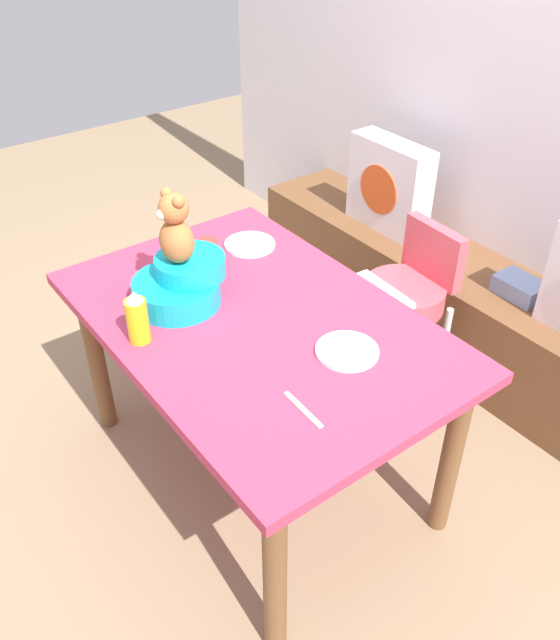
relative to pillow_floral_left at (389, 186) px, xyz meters
name	(u,v)px	position (x,y,z in m)	size (l,w,h in m)	color
ground_plane	(260,468)	(0.57, -1.19, -0.68)	(8.00, 8.00, 0.00)	#8C7256
window_bench	(470,316)	(0.57, 0.02, -0.45)	(2.60, 0.44, 0.46)	brown
pillow_floral_left	(389,186)	(0.00, 0.00, 0.00)	(0.44, 0.15, 0.44)	silver
book_stack	(520,288)	(0.79, 0.02, -0.18)	(0.20, 0.14, 0.08)	#7892C1
dining_table	(257,342)	(0.57, -1.19, -0.04)	(1.38, 0.92, 0.74)	#B73351
highchair	(406,292)	(0.55, -0.42, -0.16)	(0.34, 0.46, 0.79)	#D84C59
infant_seat_teal	(181,283)	(0.34, -1.33, 0.13)	(0.30, 0.33, 0.16)	#11A6C0
teddy_bear	(175,229)	(0.34, -1.33, 0.34)	(0.13, 0.12, 0.25)	#AF6836
ketchup_bottle	(137,318)	(0.45, -1.55, 0.15)	(0.07, 0.07, 0.18)	gold
coffee_mug	(209,252)	(0.18, -1.12, 0.11)	(0.12, 0.08, 0.09)	#9E332D
dinner_plate_near	(347,351)	(0.89, -1.07, 0.07)	(0.20, 0.20, 0.01)	white
dinner_plate_far	(250,244)	(0.16, -0.93, 0.07)	(0.20, 0.20, 0.01)	white
table_fork	(303,409)	(1.01, -1.34, 0.06)	(0.02, 0.17, 0.01)	silver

